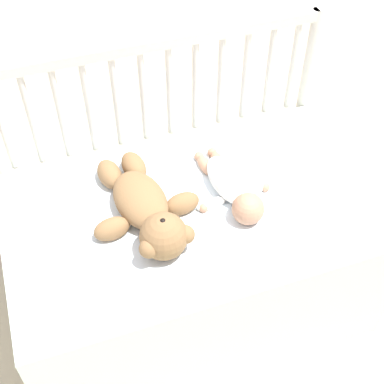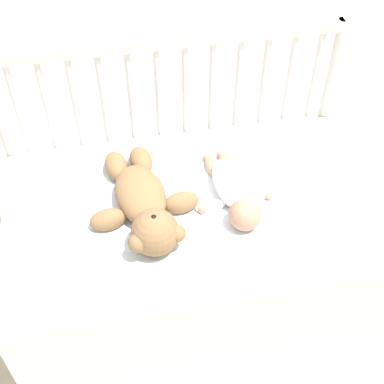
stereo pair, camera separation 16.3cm
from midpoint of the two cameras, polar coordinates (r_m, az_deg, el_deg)
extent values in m
plane|color=#C6B293|center=(2.09, 2.34, -11.46)|extent=(12.00, 12.00, 0.00)
cube|color=silver|center=(1.87, 2.58, -7.21)|extent=(1.17, 0.70, 0.53)
cylinder|color=beige|center=(1.97, -16.03, 2.44)|extent=(0.04, 0.04, 0.91)
cylinder|color=beige|center=(2.13, 15.64, 6.46)|extent=(0.04, 0.04, 0.91)
cube|color=beige|center=(1.71, 0.47, 15.61)|extent=(1.14, 0.03, 0.04)
cylinder|color=beige|center=(1.81, -15.61, 8.29)|extent=(0.02, 0.02, 0.35)
cylinder|color=beige|center=(1.80, -12.72, 8.73)|extent=(0.02, 0.02, 0.35)
cylinder|color=beige|center=(1.80, -9.79, 9.16)|extent=(0.02, 0.02, 0.35)
cylinder|color=beige|center=(1.80, -6.86, 9.56)|extent=(0.02, 0.02, 0.35)
cylinder|color=beige|center=(1.80, -3.92, 9.94)|extent=(0.02, 0.02, 0.35)
cylinder|color=beige|center=(1.81, -1.01, 10.29)|extent=(0.02, 0.02, 0.35)
cylinder|color=beige|center=(1.83, 1.87, 10.61)|extent=(0.02, 0.02, 0.35)
cylinder|color=beige|center=(1.85, 4.70, 10.90)|extent=(0.02, 0.02, 0.35)
cylinder|color=beige|center=(1.87, 7.48, 11.15)|extent=(0.02, 0.02, 0.35)
cylinder|color=beige|center=(1.90, 10.18, 11.38)|extent=(0.02, 0.02, 0.35)
cylinder|color=beige|center=(1.93, 12.80, 11.57)|extent=(0.02, 0.02, 0.35)
cylinder|color=beige|center=(1.96, 15.34, 11.73)|extent=(0.02, 0.02, 0.35)
cube|color=white|center=(1.69, 1.40, -0.91)|extent=(0.80, 0.55, 0.01)
ellipsoid|color=olive|center=(1.64, -2.72, -0.39)|extent=(0.18, 0.26, 0.10)
sphere|color=olive|center=(1.51, -0.90, -4.50)|extent=(0.14, 0.14, 0.14)
sphere|color=tan|center=(1.48, -0.92, -3.57)|extent=(0.06, 0.06, 0.06)
sphere|color=black|center=(1.47, -0.93, -2.96)|extent=(0.02, 0.02, 0.02)
sphere|color=olive|center=(1.51, 1.41, -4.60)|extent=(0.06, 0.06, 0.06)
sphere|color=olive|center=(1.49, -2.68, -5.63)|extent=(0.06, 0.06, 0.06)
ellipsoid|color=olive|center=(1.64, 1.69, -1.22)|extent=(0.12, 0.08, 0.07)
ellipsoid|color=olive|center=(1.60, -6.10, -3.10)|extent=(0.12, 0.08, 0.07)
ellipsoid|color=olive|center=(1.76, -2.84, 3.22)|extent=(0.09, 0.13, 0.07)
ellipsoid|color=olive|center=(1.75, -5.47, 2.63)|extent=(0.09, 0.13, 0.07)
ellipsoid|color=white|center=(1.69, 6.82, 0.76)|extent=(0.12, 0.22, 0.08)
sphere|color=tan|center=(1.60, 8.60, -2.58)|extent=(0.10, 0.10, 0.10)
ellipsoid|color=white|center=(1.70, 9.87, -0.56)|extent=(0.10, 0.04, 0.04)
ellipsoid|color=white|center=(1.65, 4.84, -1.65)|extent=(0.10, 0.04, 0.04)
sphere|color=tan|center=(1.71, 10.84, -0.48)|extent=(0.03, 0.03, 0.03)
sphere|color=tan|center=(1.64, 3.92, -1.98)|extent=(0.03, 0.03, 0.03)
ellipsoid|color=tan|center=(1.78, 6.30, 2.83)|extent=(0.05, 0.10, 0.04)
ellipsoid|color=tan|center=(1.77, 4.80, 2.54)|extent=(0.05, 0.10, 0.04)
sphere|color=tan|center=(1.82, 5.76, 3.82)|extent=(0.03, 0.03, 0.03)
sphere|color=tan|center=(1.81, 4.29, 3.55)|extent=(0.03, 0.03, 0.03)
camera|label=1|loc=(0.08, -87.13, 3.04)|focal=50.00mm
camera|label=2|loc=(0.08, 92.87, -3.04)|focal=50.00mm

